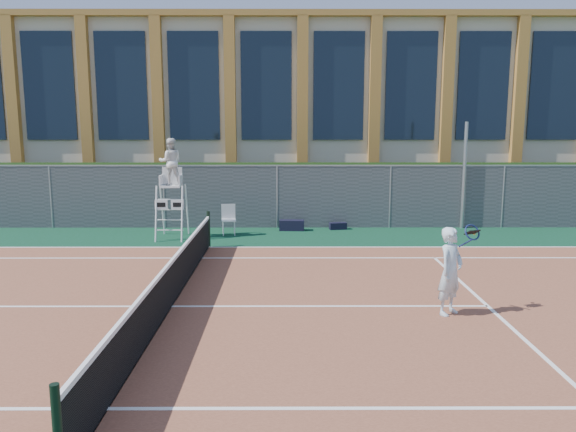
{
  "coord_description": "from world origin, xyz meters",
  "views": [
    {
      "loc": [
        2.33,
        -10.87,
        3.68
      ],
      "look_at": [
        2.37,
        3.0,
        1.38
      ],
      "focal_mm": 35.0,
      "sensor_mm": 36.0,
      "label": 1
    }
  ],
  "objects_px": {
    "tennis_player": "(451,271)",
    "steel_pole": "(464,176)",
    "umpire_chair": "(171,165)",
    "plastic_chair": "(229,217)"
  },
  "relations": [
    {
      "from": "tennis_player",
      "to": "steel_pole",
      "type": "bearing_deg",
      "value": 71.43
    },
    {
      "from": "steel_pole",
      "to": "tennis_player",
      "type": "distance_m",
      "value": 9.7
    },
    {
      "from": "umpire_chair",
      "to": "plastic_chair",
      "type": "relative_size",
      "value": 3.26
    },
    {
      "from": "tennis_player",
      "to": "plastic_chair",
      "type": "bearing_deg",
      "value": 122.26
    },
    {
      "from": "umpire_chair",
      "to": "tennis_player",
      "type": "bearing_deg",
      "value": -47.58
    },
    {
      "from": "steel_pole",
      "to": "tennis_player",
      "type": "height_order",
      "value": "steel_pole"
    },
    {
      "from": "plastic_chair",
      "to": "umpire_chair",
      "type": "bearing_deg",
      "value": -162.21
    },
    {
      "from": "steel_pole",
      "to": "plastic_chair",
      "type": "xyz_separation_m",
      "value": [
        -8.16,
        -1.09,
        -1.27
      ]
    },
    {
      "from": "steel_pole",
      "to": "tennis_player",
      "type": "relative_size",
      "value": 2.18
    },
    {
      "from": "umpire_chair",
      "to": "plastic_chair",
      "type": "height_order",
      "value": "umpire_chair"
    }
  ]
}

